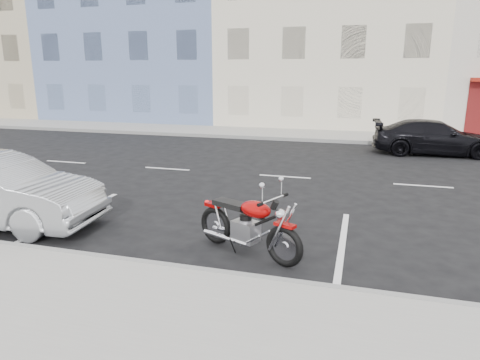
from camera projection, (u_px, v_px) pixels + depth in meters
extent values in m
plane|color=black|center=(351.00, 181.00, 12.76)|extent=(120.00, 120.00, 0.00)
cube|color=gray|center=(257.00, 133.00, 22.18)|extent=(80.00, 3.40, 0.15)
cube|color=gray|center=(47.00, 252.00, 7.55)|extent=(80.00, 0.12, 0.16)
cube|color=gray|center=(249.00, 138.00, 20.59)|extent=(80.00, 0.12, 0.16)
cube|color=tan|center=(20.00, 34.00, 33.40)|extent=(12.00, 12.00, 12.00)
cube|color=slate|center=(160.00, 23.00, 30.07)|extent=(12.00, 12.00, 13.00)
cube|color=beige|center=(333.00, 29.00, 27.05)|extent=(12.00, 12.00, 11.50)
torus|color=black|center=(328.00, 261.00, 6.60)|extent=(0.71, 0.40, 0.72)
torus|color=black|center=(249.00, 236.00, 7.57)|extent=(0.71, 0.40, 0.72)
cube|color=#970505|center=(329.00, 238.00, 6.51)|extent=(0.39, 0.28, 0.05)
cube|color=#970505|center=(247.00, 214.00, 7.50)|extent=(0.37, 0.29, 0.06)
cube|color=gray|center=(283.00, 243.00, 7.10)|extent=(0.54, 0.48, 0.37)
ellipsoid|color=#970505|center=(295.00, 220.00, 6.85)|extent=(0.70, 0.58, 0.29)
cube|color=black|center=(267.00, 214.00, 7.21)|extent=(0.72, 0.53, 0.10)
cylinder|color=silver|center=(316.00, 210.00, 6.56)|extent=(0.34, 0.70, 0.04)
sphere|color=silver|center=(324.00, 226.00, 6.53)|extent=(0.18, 0.18, 0.18)
cylinder|color=silver|center=(261.00, 250.00, 7.25)|extent=(0.97, 0.49, 0.09)
cylinder|color=silver|center=(271.00, 245.00, 7.47)|extent=(0.97, 0.49, 0.09)
cylinder|color=silver|center=(326.00, 240.00, 6.55)|extent=(0.40, 0.21, 0.86)
cylinder|color=black|center=(296.00, 236.00, 6.91)|extent=(0.81, 0.40, 0.53)
imported|color=black|center=(434.00, 137.00, 16.71)|extent=(4.71, 2.09, 1.34)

